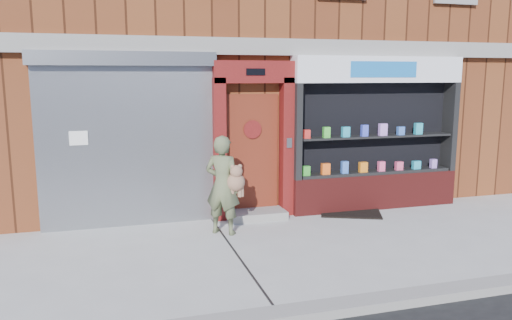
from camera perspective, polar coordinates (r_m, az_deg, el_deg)
name	(u,v)px	position (r m, az deg, el deg)	size (l,w,h in m)	color
ground	(331,244)	(8.10, 8.58, -9.48)	(80.00, 80.00, 0.00)	#9E9E99
curb	(408,298)	(6.34, 17.02, -14.85)	(60.00, 0.30, 0.12)	gray
building	(237,22)	(13.39, -2.14, 15.50)	(12.00, 8.16, 8.00)	#602B15
shutter_bay	(127,129)	(8.91, -14.50, 3.41)	(3.10, 0.30, 3.04)	gray
red_door_bay	(253,140)	(9.22, -0.29, 2.29)	(1.52, 0.58, 2.90)	#530F0E
pharmacy_bay	(375,140)	(10.15, 13.47, 2.23)	(3.50, 0.41, 3.00)	maroon
woman	(224,185)	(8.33, -3.68, -2.82)	(0.73, 0.68, 1.67)	#575F3F
doormat	(350,212)	(9.90, 10.74, -5.90)	(1.13, 0.79, 0.03)	black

